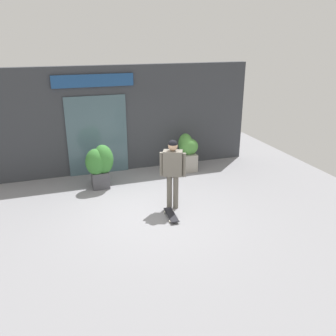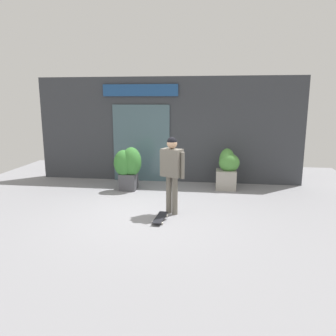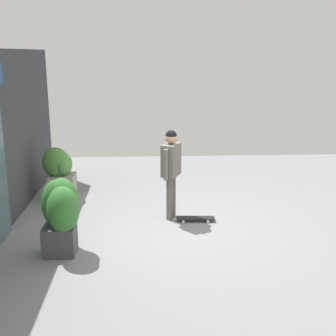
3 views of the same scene
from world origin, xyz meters
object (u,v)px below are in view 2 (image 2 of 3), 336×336
planter_box_right (228,167)px  planter_box_left (129,165)px  skateboard (160,218)px  skateboarder (172,167)px

planter_box_right → planter_box_left: bearing=-169.1°
planter_box_left → planter_box_right: (2.83, 0.54, -0.09)m
planter_box_left → planter_box_right: bearing=10.9°
skateboard → skateboarder: bearing=160.9°
skateboarder → planter_box_right: size_ratio=1.50×
skateboarder → planter_box_left: (-1.49, 1.87, -0.36)m
planter_box_left → planter_box_right: size_ratio=1.06×
skateboard → planter_box_right: planter_box_right is taller
skateboarder → skateboard: bearing=1.5°
skateboarder → planter_box_right: (1.34, 2.41, -0.45)m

